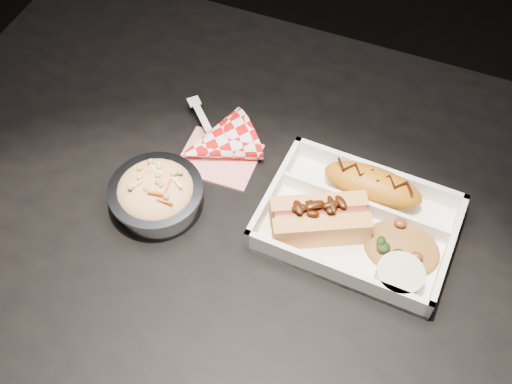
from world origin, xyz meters
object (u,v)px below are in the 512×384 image
food_tray (357,224)px  hotdog (320,218)px  fried_pastry (373,185)px  napkin_fork (215,145)px  foil_coleslaw_cup (156,193)px  dining_table (287,261)px

food_tray → hotdog: 0.06m
fried_pastry → napkin_fork: (-0.23, -0.01, -0.01)m
foil_coleslaw_cup → napkin_fork: size_ratio=0.85×
napkin_fork → dining_table: bearing=15.0°
foil_coleslaw_cup → napkin_fork: napkin_fork is taller
dining_table → napkin_fork: napkin_fork is taller
fried_pastry → napkin_fork: bearing=-178.7°
food_tray → foil_coleslaw_cup: foil_coleslaw_cup is taller
hotdog → napkin_fork: bearing=130.9°
food_tray → fried_pastry: (0.00, 0.06, 0.02)m
hotdog → napkin_fork: size_ratio=0.93×
fried_pastry → hotdog: (-0.05, -0.08, 0.00)m
dining_table → napkin_fork: (-0.15, 0.08, 0.11)m
hotdog → foil_coleslaw_cup: bearing=164.1°
dining_table → fried_pastry: 0.17m
fried_pastry → hotdog: bearing=-121.0°
hotdog → napkin_fork: (-0.19, 0.07, -0.02)m
food_tray → hotdog: hotdog is taller
fried_pastry → dining_table: bearing=-134.0°
dining_table → food_tray: bearing=21.8°
food_tray → fried_pastry: fried_pastry is taller
dining_table → fried_pastry: bearing=46.0°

